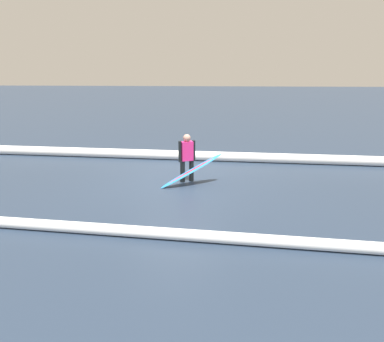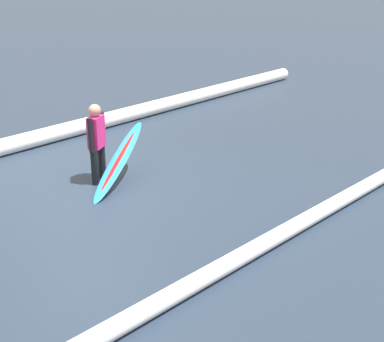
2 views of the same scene
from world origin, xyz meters
TOP-DOWN VIEW (x-y plane):
  - ground_plane at (0.00, 0.00)m, footprint 121.52×121.52m
  - surfer at (-0.36, 0.05)m, footprint 0.48×0.32m
  - surfboard at (-0.52, 0.42)m, footprint 1.84×0.94m
  - wave_crest_foreground at (1.71, -2.57)m, footprint 23.08×1.48m
  - wave_crest_midground at (-2.08, 3.84)m, footprint 19.69×1.66m

SIDE VIEW (x-z plane):
  - ground_plane at x=0.00m, z-range 0.00..0.00m
  - wave_crest_midground at x=-2.08m, z-range 0.00..0.23m
  - wave_crest_foreground at x=1.71m, z-range 0.00..0.35m
  - surfboard at x=-0.52m, z-range -0.01..0.90m
  - surfer at x=-0.36m, z-range 0.08..1.52m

